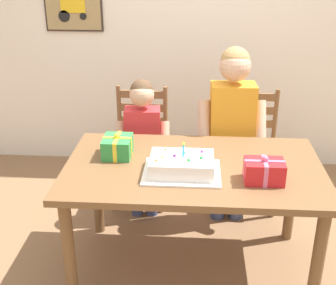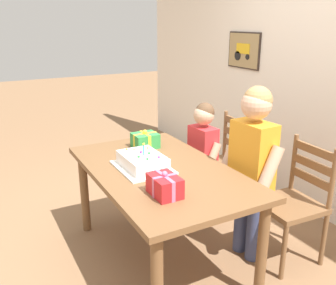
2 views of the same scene
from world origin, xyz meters
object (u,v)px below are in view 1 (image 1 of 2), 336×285
at_px(chair_right, 250,149).
at_px(child_younger, 143,137).
at_px(dining_table, 193,180).
at_px(gift_box_red_large, 264,171).
at_px(chair_left, 140,146).
at_px(child_older, 232,120).
at_px(birthday_cake, 182,166).
at_px(gift_box_beside_cake, 117,147).

xyz_separation_m(chair_right, child_younger, (-0.82, -0.27, 0.20)).
bearing_deg(dining_table, gift_box_red_large, -23.43).
height_order(chair_left, child_older, child_older).
relative_size(birthday_cake, gift_box_beside_cake, 2.16).
distance_m(child_older, child_younger, 0.66).
bearing_deg(gift_box_beside_cake, chair_left, 87.46).
relative_size(dining_table, birthday_cake, 3.48).
bearing_deg(child_younger, gift_box_beside_cake, -100.34).
bearing_deg(birthday_cake, child_younger, 113.38).
height_order(chair_left, child_younger, child_younger).
bearing_deg(chair_left, chair_right, -0.00).
xyz_separation_m(gift_box_red_large, chair_right, (0.05, 1.06, -0.34)).
xyz_separation_m(dining_table, birthday_cake, (-0.07, -0.10, 0.14)).
bearing_deg(chair_left, child_older, -21.48).
bearing_deg(birthday_cake, dining_table, 57.51).
height_order(gift_box_red_large, chair_left, chair_left).
relative_size(birthday_cake, gift_box_red_large, 1.99).
relative_size(gift_box_red_large, chair_right, 0.24).
xyz_separation_m(gift_box_beside_cake, child_older, (0.73, 0.51, -0.00)).
relative_size(chair_right, child_younger, 0.84).
bearing_deg(gift_box_red_large, birthday_cake, 172.10).
bearing_deg(birthday_cake, chair_right, 63.01).
relative_size(dining_table, chair_right, 1.66).
xyz_separation_m(gift_box_beside_cake, chair_right, (0.91, 0.78, -0.34)).
bearing_deg(child_younger, chair_right, 18.50).
height_order(gift_box_beside_cake, chair_left, chair_left).
distance_m(dining_table, birthday_cake, 0.19).
relative_size(gift_box_beside_cake, chair_left, 0.22).
bearing_deg(child_older, gift_box_red_large, -80.90).
bearing_deg(chair_left, gift_box_red_large, -52.13).
bearing_deg(dining_table, child_older, 67.07).
height_order(gift_box_red_large, chair_right, chair_right).
distance_m(gift_box_red_large, chair_right, 1.12).
height_order(gift_box_red_large, gift_box_beside_cake, gift_box_red_large).
bearing_deg(dining_table, child_younger, 121.53).
relative_size(gift_box_red_large, child_older, 0.17).
relative_size(dining_table, gift_box_red_large, 6.92).
height_order(chair_right, child_younger, child_younger).
distance_m(birthday_cake, chair_left, 1.11).
height_order(dining_table, child_younger, child_younger).
bearing_deg(birthday_cake, gift_box_red_large, -7.90).
bearing_deg(gift_box_beside_cake, dining_table, -12.79).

